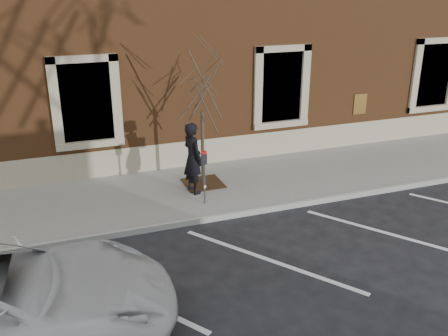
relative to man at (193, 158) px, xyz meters
name	(u,v)px	position (x,y,z in m)	size (l,w,h in m)	color
ground	(232,217)	(0.55, -1.52, -1.13)	(120.00, 120.00, 0.00)	#28282B
sidewalk_near	(210,188)	(0.55, 0.23, -1.05)	(40.00, 3.50, 0.15)	gray
curb_near	(233,215)	(0.55, -1.57, -1.05)	(40.00, 0.12, 0.15)	#9E9E99
parking_stripes	(269,260)	(0.55, -3.72, -1.12)	(28.00, 4.40, 0.01)	silver
building_civic	(156,26)	(0.55, 6.22, 2.87)	(40.00, 8.62, 8.00)	brown
man	(193,158)	(0.00, 0.00, 0.00)	(0.71, 0.47, 1.95)	black
parking_meter	(204,168)	(0.05, -0.82, 0.02)	(0.13, 0.10, 1.43)	#595B60
tree_grate	(203,183)	(0.42, 0.44, -0.96)	(1.06, 1.06, 0.03)	#402A14
sapling	(202,90)	(0.42, 0.44, 1.73)	(2.32, 2.32, 3.87)	#443629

